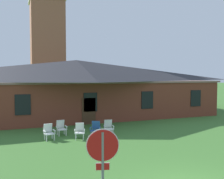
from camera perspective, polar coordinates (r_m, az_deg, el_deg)
brick_building at (r=24.98m, az=-7.92°, el=0.52°), size 26.21×10.40×5.35m
dome_tower at (r=40.56m, az=-14.28°, el=11.27°), size 5.18×5.18×20.94m
stop_sign at (r=6.36m, az=-2.10°, el=-15.46°), size 0.79×0.23×2.60m
lawn_chair_by_porch at (r=15.98m, az=-13.98°, el=-9.10°), size 0.71×0.75×0.96m
lawn_chair_near_door at (r=17.04m, az=-11.32°, el=-8.30°), size 0.69×0.72×0.96m
lawn_chair_left_end at (r=15.89m, az=-7.24°, el=-9.10°), size 0.74×0.78×0.96m
lawn_chair_middle at (r=16.40m, az=-3.69°, el=-8.70°), size 0.81×0.84×0.96m
lawn_chair_right_end at (r=16.84m, az=-0.79°, el=-8.37°), size 0.71×0.75×0.96m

